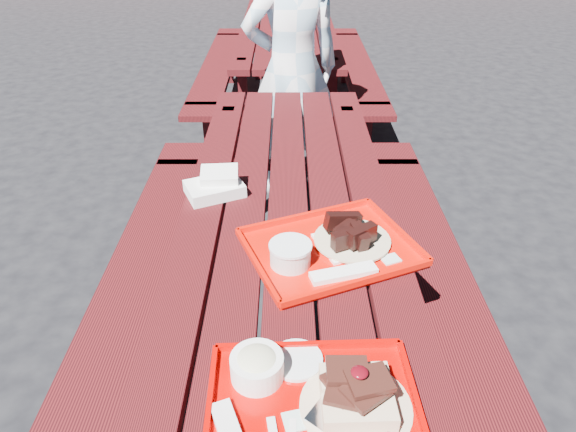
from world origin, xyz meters
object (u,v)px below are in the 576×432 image
object	(u,v)px
picnic_table_far	(287,49)
far_tray	(329,247)
near_tray	(313,393)
person	(292,70)
picnic_table_near	(288,253)

from	to	relation	value
picnic_table_far	far_tray	world-z (taller)	far_tray
picnic_table_far	near_tray	xyz separation A→B (m)	(0.05, -3.59, 0.22)
person	picnic_table_near	bearing A→B (deg)	75.57
near_tray	picnic_table_near	bearing A→B (deg)	93.75
person	near_tray	bearing A→B (deg)	77.24
near_tray	far_tray	size ratio (longest dim) A/B	0.78
near_tray	far_tray	world-z (taller)	near_tray
picnic_table_near	near_tray	bearing A→B (deg)	-86.25
far_tray	picnic_table_near	bearing A→B (deg)	115.94
picnic_table_near	picnic_table_far	distance (m)	2.80
picnic_table_near	person	bearing A→B (deg)	88.99
picnic_table_near	far_tray	size ratio (longest dim) A/B	4.05
picnic_table_near	person	world-z (taller)	person
picnic_table_near	picnic_table_far	world-z (taller)	same
picnic_table_near	picnic_table_far	xyz separation A→B (m)	(0.00, 2.80, 0.00)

